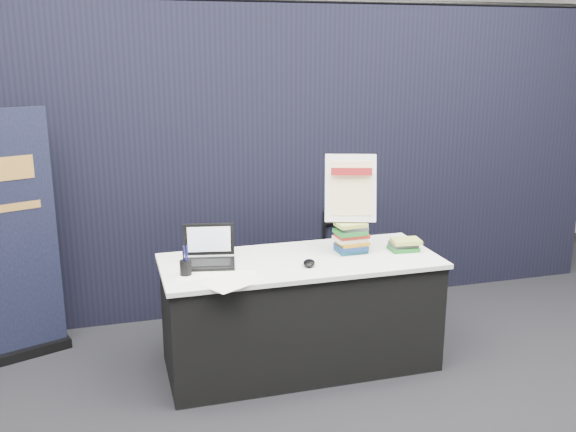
# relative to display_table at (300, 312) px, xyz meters

# --- Properties ---
(floor) EXTENTS (8.00, 8.00, 0.00)m
(floor) POSITION_rel_display_table_xyz_m (0.00, -0.55, -0.38)
(floor) COLOR black
(floor) RESTS_ON ground
(wall_back) EXTENTS (8.00, 0.02, 3.50)m
(wall_back) POSITION_rel_display_table_xyz_m (0.00, 3.45, 1.37)
(wall_back) COLOR beige
(wall_back) RESTS_ON floor
(drape_partition) EXTENTS (6.00, 0.08, 2.40)m
(drape_partition) POSITION_rel_display_table_xyz_m (0.00, 1.05, 0.82)
(drape_partition) COLOR black
(drape_partition) RESTS_ON floor
(display_table) EXTENTS (1.80, 0.75, 0.75)m
(display_table) POSITION_rel_display_table_xyz_m (0.00, 0.00, 0.00)
(display_table) COLOR black
(display_table) RESTS_ON floor
(laptop) EXTENTS (0.36, 0.32, 0.25)m
(laptop) POSITION_rel_display_table_xyz_m (-0.59, 0.07, 0.43)
(laptop) COLOR black
(laptop) RESTS_ON display_table
(mouse) EXTENTS (0.11, 0.14, 0.04)m
(mouse) POSITION_rel_display_table_xyz_m (0.01, -0.15, 0.39)
(mouse) COLOR black
(mouse) RESTS_ON display_table
(brochure_left) EXTENTS (0.40, 0.36, 0.00)m
(brochure_left) POSITION_rel_display_table_xyz_m (-0.51, -0.30, 0.38)
(brochure_left) COLOR white
(brochure_left) RESTS_ON display_table
(brochure_mid) EXTENTS (0.30, 0.23, 0.00)m
(brochure_mid) POSITION_rel_display_table_xyz_m (-0.69, -0.10, 0.38)
(brochure_mid) COLOR white
(brochure_mid) RESTS_ON display_table
(brochure_right) EXTENTS (0.29, 0.23, 0.00)m
(brochure_right) POSITION_rel_display_table_xyz_m (-0.48, -0.20, 0.38)
(brochure_right) COLOR white
(brochure_right) RESTS_ON display_table
(pen_cup) EXTENTS (0.08, 0.08, 0.09)m
(pen_cup) POSITION_rel_display_table_xyz_m (-0.76, -0.10, 0.42)
(pen_cup) COLOR black
(pen_cup) RESTS_ON display_table
(book_stack_tall) EXTENTS (0.19, 0.15, 0.21)m
(book_stack_tall) POSITION_rel_display_table_xyz_m (0.37, 0.05, 0.48)
(book_stack_tall) COLOR #174A58
(book_stack_tall) RESTS_ON display_table
(book_stack_short) EXTENTS (0.19, 0.15, 0.08)m
(book_stack_short) POSITION_rel_display_table_xyz_m (0.73, -0.01, 0.41)
(book_stack_short) COLOR #1B6522
(book_stack_short) RESTS_ON display_table
(info_sign) EXTENTS (0.36, 0.22, 0.46)m
(info_sign) POSITION_rel_display_table_xyz_m (0.37, 0.08, 0.80)
(info_sign) COLOR black
(info_sign) RESTS_ON book_stack_tall
(pullup_banner) EXTENTS (0.71, 0.35, 1.71)m
(pullup_banner) POSITION_rel_display_table_xyz_m (-1.85, 0.61, 0.38)
(pullup_banner) COLOR black
(pullup_banner) RESTS_ON floor
(stacking_chair) EXTENTS (0.38, 0.39, 0.82)m
(stacking_chair) POSITION_rel_display_table_xyz_m (0.69, 0.85, 0.08)
(stacking_chair) COLOR black
(stacking_chair) RESTS_ON floor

